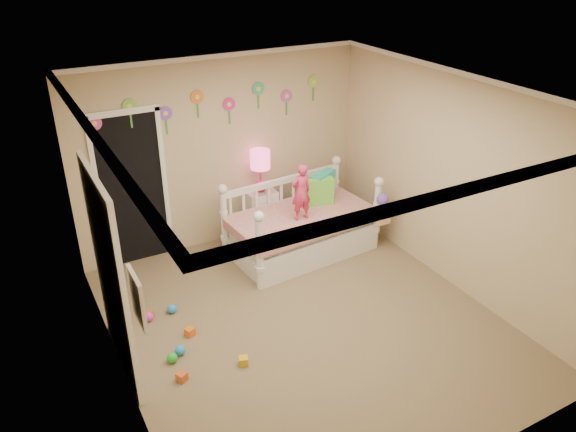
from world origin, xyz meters
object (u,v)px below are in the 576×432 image
daybed (301,217)px  child (301,192)px  table_lamp (260,165)px  nightstand (261,213)px

daybed → child: 0.47m
daybed → child: bearing=-127.8°
table_lamp → child: bearing=-78.1°
daybed → child: size_ratio=2.56×
nightstand → daybed: bearing=-67.8°
child → nightstand: bearing=-79.1°
child → table_lamp: bearing=-79.1°
daybed → table_lamp: bearing=106.4°
child → nightstand: size_ratio=1.11×
nightstand → table_lamp: (0.00, 0.00, 0.75)m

